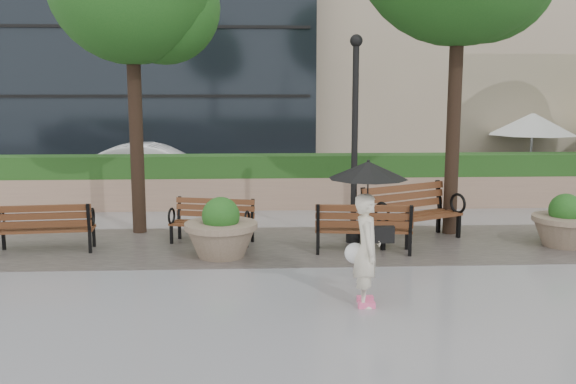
{
  "coord_description": "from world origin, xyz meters",
  "views": [
    {
      "loc": [
        -1.47,
        -9.06,
        3.0
      ],
      "look_at": [
        -0.87,
        2.67,
        1.1
      ],
      "focal_mm": 40.0,
      "sensor_mm": 36.0,
      "label": 1
    }
  ],
  "objects_px": {
    "bench_1": "(212,230)",
    "bench_3": "(412,225)",
    "bench_0": "(46,237)",
    "planter_left": "(221,234)",
    "car_right": "(155,167)",
    "pedestrian": "(367,219)",
    "planter_right": "(565,226)",
    "lamppost": "(354,153)",
    "bench_2": "(363,238)"
  },
  "relations": [
    {
      "from": "bench_2",
      "to": "car_right",
      "type": "relative_size",
      "value": 0.43
    },
    {
      "from": "planter_left",
      "to": "bench_2",
      "type": "bearing_deg",
      "value": 4.24
    },
    {
      "from": "bench_0",
      "to": "planter_right",
      "type": "bearing_deg",
      "value": 174.03
    },
    {
      "from": "bench_1",
      "to": "bench_3",
      "type": "xyz_separation_m",
      "value": [
        3.95,
        -0.02,
        0.07
      ]
    },
    {
      "from": "car_right",
      "to": "pedestrian",
      "type": "xyz_separation_m",
      "value": [
        4.51,
        -10.37,
        0.53
      ]
    },
    {
      "from": "planter_left",
      "to": "lamppost",
      "type": "xyz_separation_m",
      "value": [
        2.53,
        0.98,
        1.33
      ]
    },
    {
      "from": "planter_left",
      "to": "planter_right",
      "type": "xyz_separation_m",
      "value": [
        6.53,
        0.47,
        -0.03
      ]
    },
    {
      "from": "bench_2",
      "to": "planter_left",
      "type": "bearing_deg",
      "value": 10.59
    },
    {
      "from": "bench_1",
      "to": "planter_right",
      "type": "bearing_deg",
      "value": 8.83
    },
    {
      "from": "planter_left",
      "to": "planter_right",
      "type": "distance_m",
      "value": 6.55
    },
    {
      "from": "pedestrian",
      "to": "planter_right",
      "type": "bearing_deg",
      "value": -49.54
    },
    {
      "from": "bench_1",
      "to": "lamppost",
      "type": "relative_size",
      "value": 0.42
    },
    {
      "from": "bench_0",
      "to": "bench_1",
      "type": "relative_size",
      "value": 1.05
    },
    {
      "from": "bench_3",
      "to": "planter_right",
      "type": "xyz_separation_m",
      "value": [
        2.81,
        -0.58,
        0.07
      ]
    },
    {
      "from": "bench_1",
      "to": "pedestrian",
      "type": "xyz_separation_m",
      "value": [
        2.39,
        -3.72,
        0.97
      ]
    },
    {
      "from": "car_right",
      "to": "pedestrian",
      "type": "relative_size",
      "value": 2.11
    },
    {
      "from": "bench_3",
      "to": "bench_2",
      "type": "bearing_deg",
      "value": -170.67
    },
    {
      "from": "planter_right",
      "to": "car_right",
      "type": "distance_m",
      "value": 11.47
    },
    {
      "from": "lamppost",
      "to": "car_right",
      "type": "height_order",
      "value": "lamppost"
    },
    {
      "from": "bench_3",
      "to": "planter_left",
      "type": "distance_m",
      "value": 3.87
    },
    {
      "from": "bench_1",
      "to": "pedestrian",
      "type": "height_order",
      "value": "pedestrian"
    },
    {
      "from": "pedestrian",
      "to": "bench_0",
      "type": "bearing_deg",
      "value": 64.51
    },
    {
      "from": "bench_2",
      "to": "car_right",
      "type": "bearing_deg",
      "value": -50.34
    },
    {
      "from": "bench_0",
      "to": "planter_left",
      "type": "height_order",
      "value": "planter_left"
    },
    {
      "from": "lamppost",
      "to": "planter_left",
      "type": "bearing_deg",
      "value": -158.82
    },
    {
      "from": "bench_1",
      "to": "planter_right",
      "type": "distance_m",
      "value": 6.79
    },
    {
      "from": "lamppost",
      "to": "pedestrian",
      "type": "bearing_deg",
      "value": -95.87
    },
    {
      "from": "planter_right",
      "to": "pedestrian",
      "type": "distance_m",
      "value": 5.43
    },
    {
      "from": "bench_0",
      "to": "pedestrian",
      "type": "relative_size",
      "value": 0.89
    },
    {
      "from": "bench_0",
      "to": "planter_right",
      "type": "xyz_separation_m",
      "value": [
        9.79,
        -0.07,
        0.13
      ]
    },
    {
      "from": "planter_left",
      "to": "car_right",
      "type": "relative_size",
      "value": 0.31
    },
    {
      "from": "lamppost",
      "to": "bench_3",
      "type": "bearing_deg",
      "value": 3.07
    },
    {
      "from": "planter_left",
      "to": "planter_right",
      "type": "height_order",
      "value": "planter_left"
    },
    {
      "from": "bench_0",
      "to": "bench_2",
      "type": "height_order",
      "value": "bench_2"
    },
    {
      "from": "bench_1",
      "to": "planter_left",
      "type": "height_order",
      "value": "planter_left"
    },
    {
      "from": "bench_0",
      "to": "lamppost",
      "type": "bearing_deg",
      "value": 178.84
    },
    {
      "from": "bench_2",
      "to": "lamppost",
      "type": "relative_size",
      "value": 0.45
    },
    {
      "from": "bench_1",
      "to": "bench_0",
      "type": "bearing_deg",
      "value": -156.13
    },
    {
      "from": "bench_1",
      "to": "bench_3",
      "type": "relative_size",
      "value": 0.78
    },
    {
      "from": "pedestrian",
      "to": "bench_1",
      "type": "bearing_deg",
      "value": 37.7
    },
    {
      "from": "planter_left",
      "to": "car_right",
      "type": "height_order",
      "value": "car_right"
    },
    {
      "from": "planter_right",
      "to": "pedestrian",
      "type": "relative_size",
      "value": 0.61
    },
    {
      "from": "bench_3",
      "to": "lamppost",
      "type": "bearing_deg",
      "value": 155.24
    },
    {
      "from": "bench_0",
      "to": "lamppost",
      "type": "xyz_separation_m",
      "value": [
        5.79,
        0.45,
        1.49
      ]
    },
    {
      "from": "bench_1",
      "to": "lamppost",
      "type": "distance_m",
      "value": 3.15
    },
    {
      "from": "bench_0",
      "to": "lamppost",
      "type": "distance_m",
      "value": 6.0
    },
    {
      "from": "bench_3",
      "to": "pedestrian",
      "type": "xyz_separation_m",
      "value": [
        -1.56,
        -3.7,
        0.9
      ]
    },
    {
      "from": "car_right",
      "to": "pedestrian",
      "type": "bearing_deg",
      "value": -156.89
    },
    {
      "from": "bench_0",
      "to": "pedestrian",
      "type": "xyz_separation_m",
      "value": [
        5.42,
        -3.19,
        0.95
      ]
    },
    {
      "from": "planter_right",
      "to": "lamppost",
      "type": "distance_m",
      "value": 4.26
    }
  ]
}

